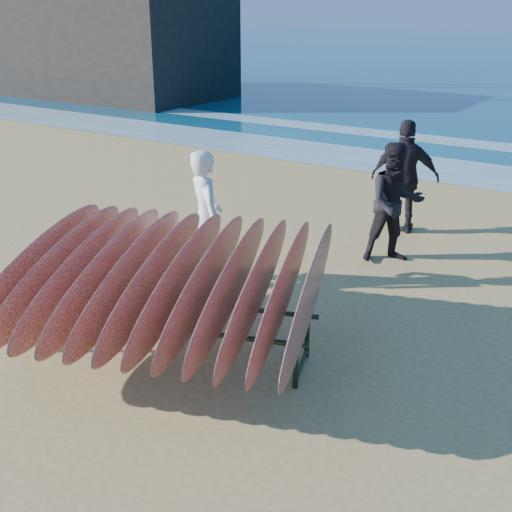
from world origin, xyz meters
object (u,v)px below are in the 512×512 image
(surfboard_rack, at_px, (167,280))
(person_dark_a, at_px, (395,204))
(person_white, at_px, (206,218))
(person_dark_b, at_px, (405,177))
(building, at_px, (108,42))

(surfboard_rack, relative_size, person_dark_a, 2.21)
(person_white, distance_m, person_dark_b, 3.86)
(surfboard_rack, height_order, person_dark_b, person_dark_b)
(person_white, xyz_separation_m, building, (-15.86, 13.81, 1.25))
(surfboard_rack, xyz_separation_m, person_dark_a, (0.94, 4.04, 0.00))
(person_dark_a, height_order, person_dark_b, person_dark_b)
(person_white, relative_size, building, 0.19)
(surfboard_rack, relative_size, person_dark_b, 2.09)
(surfboard_rack, bearing_deg, person_dark_a, 57.79)
(surfboard_rack, distance_m, building, 22.98)
(building, bearing_deg, person_dark_a, -33.29)
(person_white, bearing_deg, person_dark_b, -78.57)
(surfboard_rack, distance_m, person_white, 2.06)
(surfboard_rack, distance_m, person_dark_b, 5.45)
(surfboard_rack, height_order, building, building)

